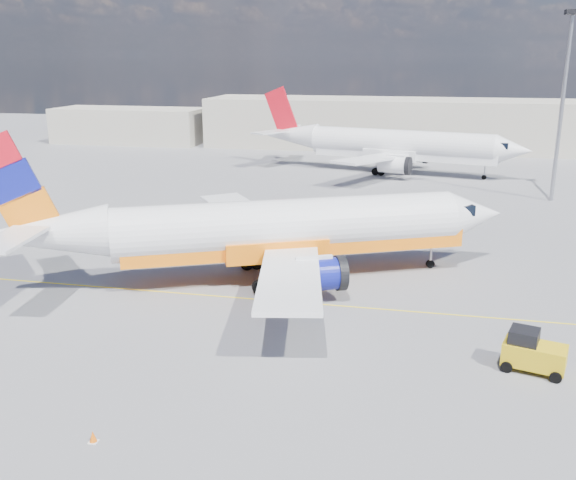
% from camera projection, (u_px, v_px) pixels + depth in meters
% --- Properties ---
extents(ground, '(240.00, 240.00, 0.00)m').
position_uv_depth(ground, '(306.00, 323.00, 37.23)').
color(ground, slate).
rests_on(ground, ground).
extents(taxi_line, '(70.00, 0.15, 0.01)m').
position_uv_depth(taxi_line, '(315.00, 304.00, 40.04)').
color(taxi_line, yellow).
rests_on(taxi_line, ground).
extents(terminal_main, '(70.00, 14.00, 8.00)m').
position_uv_depth(terminal_main, '(419.00, 124.00, 105.58)').
color(terminal_main, beige).
rests_on(terminal_main, ground).
extents(terminal_annex, '(26.00, 10.00, 6.00)m').
position_uv_depth(terminal_annex, '(130.00, 125.00, 113.05)').
color(terminal_annex, beige).
rests_on(terminal_annex, ground).
extents(main_jet, '(34.78, 26.14, 10.76)m').
position_uv_depth(main_jet, '(272.00, 230.00, 43.35)').
color(main_jet, white).
rests_on(main_jet, ground).
extents(second_jet, '(35.95, 27.66, 10.85)m').
position_uv_depth(second_jet, '(393.00, 145.00, 83.61)').
color(second_jet, white).
rests_on(second_jet, ground).
extents(gse_tug, '(3.24, 2.50, 2.08)m').
position_uv_depth(gse_tug, '(532.00, 352.00, 31.36)').
color(gse_tug, black).
rests_on(gse_tug, ground).
extents(traffic_cone, '(0.36, 0.36, 0.50)m').
position_uv_depth(traffic_cone, '(93.00, 437.00, 25.69)').
color(traffic_cone, white).
rests_on(traffic_cone, ground).
extents(floodlight_mast, '(1.41, 1.41, 19.28)m').
position_uv_depth(floodlight_mast, '(564.00, 90.00, 65.25)').
color(floodlight_mast, '#9B9BA3').
rests_on(floodlight_mast, ground).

